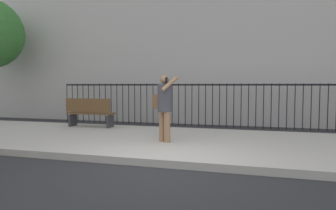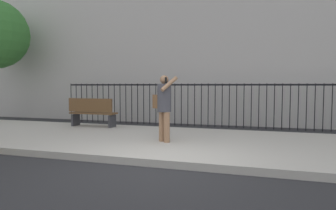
% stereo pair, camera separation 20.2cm
% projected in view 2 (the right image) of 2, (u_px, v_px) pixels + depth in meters
% --- Properties ---
extents(ground_plane, '(60.00, 60.00, 0.00)m').
position_uv_depth(ground_plane, '(157.00, 168.00, 5.72)').
color(ground_plane, '#28282B').
extents(sidewalk, '(28.00, 4.40, 0.15)m').
position_uv_depth(sidewalk, '(187.00, 143.00, 7.81)').
color(sidewalk, '#B2ADA3').
rests_on(sidewalk, ground).
extents(iron_fence, '(12.03, 0.04, 1.60)m').
position_uv_depth(iron_fence, '(212.00, 99.00, 11.27)').
color(iron_fence, black).
rests_on(iron_fence, ground).
extents(pedestrian_on_phone, '(0.71, 0.63, 1.62)m').
position_uv_depth(pedestrian_on_phone, '(164.00, 103.00, 7.52)').
color(pedestrian_on_phone, '#936B4C').
rests_on(pedestrian_on_phone, sidewalk).
extents(street_bench, '(1.60, 0.45, 0.95)m').
position_uv_depth(street_bench, '(92.00, 112.00, 10.26)').
color(street_bench, brown).
rests_on(street_bench, sidewalk).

